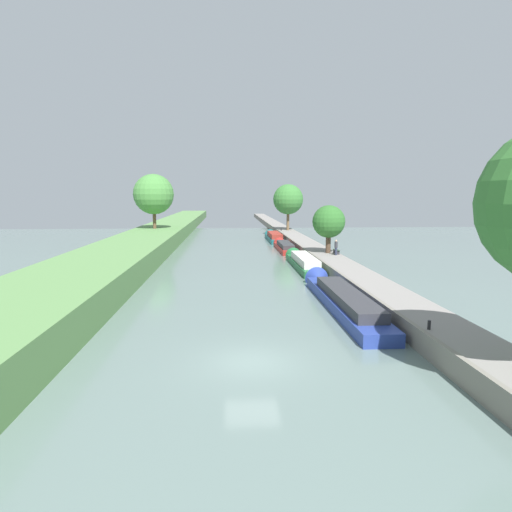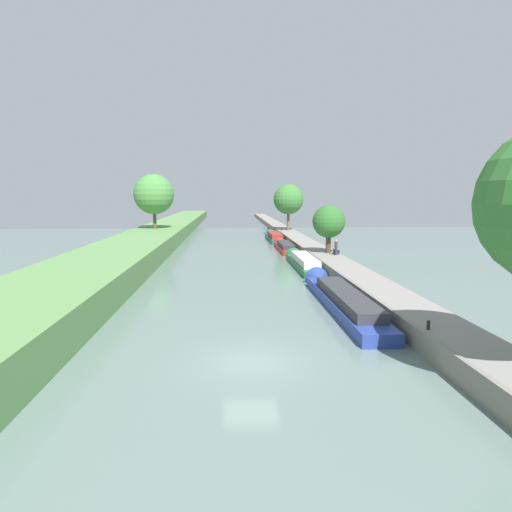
{
  "view_description": "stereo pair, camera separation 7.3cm",
  "coord_description": "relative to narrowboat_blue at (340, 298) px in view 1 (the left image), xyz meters",
  "views": [
    {
      "loc": [
        -1.05,
        -18.71,
        7.56
      ],
      "look_at": [
        1.99,
        27.2,
        1.0
      ],
      "focal_mm": 30.15,
      "sensor_mm": 36.0,
      "label": 1
    },
    {
      "loc": [
        -0.98,
        -18.72,
        7.56
      ],
      "look_at": [
        1.99,
        27.2,
        1.0
      ],
      "focal_mm": 30.15,
      "sensor_mm": 36.0,
      "label": 2
    }
  ],
  "objects": [
    {
      "name": "person_walking",
      "position": [
        3.98,
        17.04,
        1.42
      ],
      "size": [
        0.34,
        0.34,
        1.66
      ],
      "color": "#282D42",
      "rests_on": "right_towpath"
    },
    {
      "name": "stone_quay",
      "position": [
        1.59,
        -9.53,
        0.02
      ],
      "size": [
        0.25,
        260.0,
        1.16
      ],
      "color": "gray",
      "rests_on": "ground_plane"
    },
    {
      "name": "narrowboat_teal",
      "position": [
        0.06,
        43.32,
        -0.0
      ],
      "size": [
        2.12,
        12.8,
        2.07
      ],
      "color": "#195B60",
      "rests_on": "ground_plane"
    },
    {
      "name": "narrowboat_blue",
      "position": [
        0.0,
        0.0,
        0.0
      ],
      "size": [
        2.14,
        16.27,
        2.03
      ],
      "color": "#283D93",
      "rests_on": "ground_plane"
    },
    {
      "name": "narrowboat_red",
      "position": [
        0.11,
        30.38,
        -0.09
      ],
      "size": [
        1.88,
        11.59,
        1.78
      ],
      "color": "maroon",
      "rests_on": "ground_plane"
    },
    {
      "name": "tree_rightbank_midnear",
      "position": [
        3.55,
        18.84,
        4.03
      ],
      "size": [
        3.62,
        3.62,
        5.33
      ],
      "color": "#4C3828",
      "rests_on": "right_towpath"
    },
    {
      "name": "mooring_bollard_near",
      "position": [
        2.01,
        -8.77,
        0.77
      ],
      "size": [
        0.16,
        0.16,
        0.45
      ],
      "color": "black",
      "rests_on": "right_towpath"
    },
    {
      "name": "narrowboat_green",
      "position": [
        0.22,
        16.22,
        -0.01
      ],
      "size": [
        2.0,
        13.15,
        2.0
      ],
      "color": "#1E6033",
      "rests_on": "ground_plane"
    },
    {
      "name": "tree_rightbank_midfar",
      "position": [
        3.41,
        50.28,
        6.17
      ],
      "size": [
        5.49,
        5.49,
        8.39
      ],
      "color": "brown",
      "rests_on": "right_towpath"
    },
    {
      "name": "mooring_bollard_far",
      "position": [
        2.01,
        48.97,
        0.77
      ],
      "size": [
        0.16,
        0.16,
        0.45
      ],
      "color": "black",
      "rests_on": "right_towpath"
    },
    {
      "name": "ground_plane",
      "position": [
        -6.62,
        -9.53,
        -0.56
      ],
      "size": [
        160.0,
        160.0,
        0.0
      ],
      "primitive_type": "plane",
      "color": "slate"
    },
    {
      "name": "tree_leftbank_downstream",
      "position": [
        -19.36,
        41.55,
        7.09
      ],
      "size": [
        6.37,
        6.37,
        8.66
      ],
      "color": "brown",
      "rests_on": "left_grassy_bank"
    },
    {
      "name": "right_towpath",
      "position": [
        3.22,
        -9.53,
        -0.01
      ],
      "size": [
        3.02,
        260.0,
        1.11
      ],
      "color": "gray",
      "rests_on": "ground_plane"
    },
    {
      "name": "park_bench",
      "position": [
        4.28,
        18.01,
        0.89
      ],
      "size": [
        0.44,
        1.5,
        0.47
      ],
      "color": "#333338",
      "rests_on": "right_towpath"
    }
  ]
}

